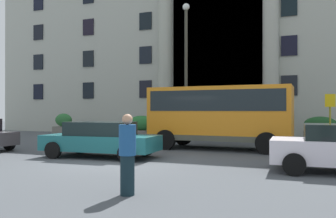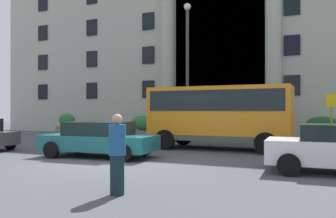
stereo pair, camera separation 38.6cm
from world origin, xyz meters
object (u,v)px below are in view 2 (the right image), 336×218
object	(u,v)px
orange_minibus	(220,112)
motorcycle_near_kerb	(310,147)
scooter_by_planter	(102,140)
bus_stop_sign	(331,115)
hedge_planter_west	(261,127)
lamppost_plaza_centre	(187,61)
pedestrian_woman_dark_dress	(117,154)
hedge_planter_entrance_right	(323,130)
parked_sedan_second	(99,139)
hedge_planter_far_east	(67,125)
hedge_planter_entrance_left	(144,127)

from	to	relation	value
orange_minibus	motorcycle_near_kerb	xyz separation A→B (m)	(3.85, -2.17, -1.22)
scooter_by_planter	motorcycle_near_kerb	bearing A→B (deg)	-2.79
bus_stop_sign	hedge_planter_west	size ratio (longest dim) A/B	1.33
scooter_by_planter	lamppost_plaza_centre	bearing A→B (deg)	66.24
scooter_by_planter	pedestrian_woman_dark_dress	bearing A→B (deg)	-57.25
orange_minibus	hedge_planter_west	distance (m)	4.97
hedge_planter_entrance_right	pedestrian_woman_dark_dress	xyz separation A→B (m)	(-4.15, -14.53, 0.17)
orange_minibus	hedge_planter_west	size ratio (longest dim) A/B	3.31
bus_stop_sign	parked_sedan_second	world-z (taller)	bus_stop_sign
orange_minibus	hedge_planter_far_east	world-z (taller)	orange_minibus
motorcycle_near_kerb	lamppost_plaza_centre	size ratio (longest dim) A/B	0.26
orange_minibus	scooter_by_planter	distance (m)	5.47
hedge_planter_west	lamppost_plaza_centre	bearing A→B (deg)	-159.67
orange_minibus	scooter_by_planter	size ratio (longest dim) A/B	3.12
motorcycle_near_kerb	pedestrian_woman_dark_dress	world-z (taller)	pedestrian_woman_dark_dress
hedge_planter_entrance_right	motorcycle_near_kerb	size ratio (longest dim) A/B	0.86
orange_minibus	pedestrian_woman_dark_dress	distance (m)	9.25
parked_sedan_second	hedge_planter_entrance_left	bearing A→B (deg)	103.50
bus_stop_sign	hedge_planter_far_east	distance (m)	17.41
orange_minibus	lamppost_plaza_centre	world-z (taller)	lamppost_plaza_centre
hedge_planter_entrance_left	parked_sedan_second	xyz separation A→B (m)	(2.94, -9.47, 0.01)
hedge_planter_entrance_left	pedestrian_woman_dark_dress	size ratio (longest dim) A/B	1.20
orange_minibus	hedge_planter_entrance_left	bearing A→B (deg)	142.26
hedge_planter_entrance_left	pedestrian_woman_dark_dress	xyz separation A→B (m)	(6.71, -14.32, 0.17)
pedestrian_woman_dark_dress	hedge_planter_entrance_left	bearing A→B (deg)	144.64
parked_sedan_second	motorcycle_near_kerb	distance (m)	7.73
scooter_by_planter	hedge_planter_entrance_left	bearing A→B (deg)	99.54
hedge_planter_entrance_right	scooter_by_planter	xyz separation A→B (m)	(-9.21, -7.54, -0.23)
hedge_planter_entrance_right	lamppost_plaza_centre	xyz separation A→B (m)	(-7.13, -2.02, 3.90)
orange_minibus	parked_sedan_second	world-z (taller)	orange_minibus
hedge_planter_west	pedestrian_woman_dark_dress	bearing A→B (deg)	-93.88
bus_stop_sign	lamppost_plaza_centre	world-z (taller)	lamppost_plaza_centre
hedge_planter_west	lamppost_plaza_centre	size ratio (longest dim) A/B	0.24
hedge_planter_west	pedestrian_woman_dark_dress	size ratio (longest dim) A/B	1.12
hedge_planter_west	pedestrian_woman_dark_dress	world-z (taller)	hedge_planter_west
motorcycle_near_kerb	hedge_planter_west	bearing A→B (deg)	121.05
hedge_planter_entrance_left	hedge_planter_far_east	bearing A→B (deg)	-176.17
orange_minibus	hedge_planter_entrance_right	world-z (taller)	orange_minibus
bus_stop_sign	hedge_planter_far_east	bearing A→B (deg)	171.47
orange_minibus	motorcycle_near_kerb	size ratio (longest dim) A/B	3.06
scooter_by_planter	pedestrian_woman_dark_dress	distance (m)	8.64
hedge_planter_entrance_left	motorcycle_near_kerb	xyz separation A→B (m)	(10.34, -7.27, -0.23)
orange_minibus	motorcycle_near_kerb	distance (m)	4.58
hedge_planter_far_east	hedge_planter_entrance_right	bearing A→B (deg)	2.07
scooter_by_planter	hedge_planter_entrance_right	bearing A→B (deg)	36.16
hedge_planter_entrance_right	lamppost_plaza_centre	distance (m)	8.38
hedge_planter_entrance_right	hedge_planter_entrance_left	bearing A→B (deg)	-178.90
lamppost_plaza_centre	hedge_planter_entrance_left	bearing A→B (deg)	154.09
pedestrian_woman_dark_dress	lamppost_plaza_centre	xyz separation A→B (m)	(-2.98, 12.51, 3.73)
parked_sedan_second	lamppost_plaza_centre	size ratio (longest dim) A/B	0.56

